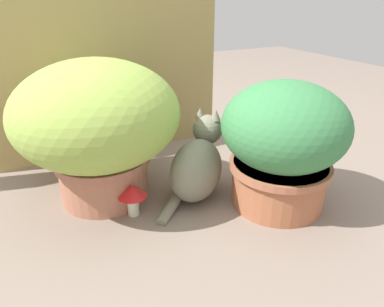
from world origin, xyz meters
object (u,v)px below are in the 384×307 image
(grass_planter, at_px, (98,123))
(cat, at_px, (198,165))
(leafy_planter, at_px, (283,142))
(mushroom_ornament_pink, at_px, (125,185))
(mushroom_ornament_red, at_px, (132,194))

(grass_planter, relative_size, cat, 1.57)
(grass_planter, height_order, leafy_planter, grass_planter)
(mushroom_ornament_pink, bearing_deg, grass_planter, 115.89)
(leafy_planter, height_order, mushroom_ornament_pink, leafy_planter)
(grass_planter, relative_size, mushroom_ornament_pink, 4.57)
(cat, relative_size, mushroom_ornament_red, 3.14)
(grass_planter, xyz_separation_m, leafy_planter, (0.54, -0.31, -0.05))
(grass_planter, distance_m, cat, 0.38)
(grass_planter, bearing_deg, leafy_planter, -29.79)
(leafy_planter, bearing_deg, mushroom_ornament_red, 162.97)
(cat, xyz_separation_m, mushroom_ornament_pink, (-0.26, 0.04, -0.04))
(mushroom_ornament_red, bearing_deg, grass_planter, 109.05)
(cat, xyz_separation_m, mushroom_ornament_red, (-0.25, -0.02, -0.04))
(leafy_planter, height_order, cat, leafy_planter)
(cat, bearing_deg, mushroom_ornament_red, -175.46)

